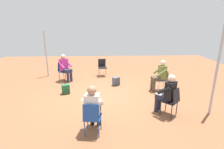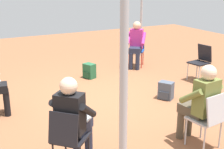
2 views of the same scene
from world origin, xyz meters
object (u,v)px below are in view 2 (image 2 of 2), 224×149
chair_west (201,60)px  person_with_laptop (73,116)px  chair_southwest (137,48)px  backpack_near_laptop_user (166,91)px  chair_north (209,117)px  backpack_by_empty_chair (89,72)px  person_in_olive (201,100)px  chair_northeast (68,136)px  person_in_magenta (136,42)px

chair_west → person_with_laptop: (3.93, 1.93, 0.20)m
chair_southwest → backpack_near_laptop_user: (0.80, 2.41, -0.34)m
chair_north → chair_southwest: 4.48m
backpack_by_empty_chair → backpack_near_laptop_user: bearing=112.7°
chair_west → backpack_near_laptop_user: (1.46, 0.61, -0.34)m
chair_west → person_in_olive: person_in_olive is taller
chair_northeast → chair_west: bearing=72.5°
chair_southwest → chair_northeast: bearing=88.8°
chair_west → person_in_olive: 3.12m
person_in_magenta → backpack_near_laptop_user: 2.44m
chair_southwest → person_with_laptop: bearing=89.0°
chair_west → person_in_olive: bearing=129.0°
person_with_laptop → backpack_near_laptop_user: (-2.47, -1.32, -0.53)m
person_with_laptop → person_in_magenta: bearing=94.4°
person_with_laptop → chair_southwest: bearing=94.5°
backpack_near_laptop_user → person_with_laptop: bearing=28.1°
chair_north → backpack_near_laptop_user: size_ratio=2.36×
person_with_laptop → backpack_by_empty_chair: 3.72m
chair_southwest → person_in_olive: bearing=110.4°
chair_southwest → person_in_magenta: (0.11, 0.13, 0.20)m
chair_north → backpack_by_empty_chair: bearing=86.2°
person_with_laptop → person_in_magenta: 4.79m
backpack_by_empty_chair → person_in_olive: bearing=92.4°
chair_west → backpack_near_laptop_user: size_ratio=2.36×
chair_west → chair_northeast: (4.06, 2.05, 0.00)m
backpack_near_laptop_user → backpack_by_empty_chair: 2.14m
chair_southwest → backpack_near_laptop_user: size_ratio=2.36×
chair_west → chair_southwest: (0.66, -1.80, 0.00)m
person_in_olive → backpack_near_laptop_user: size_ratio=3.44×
person_in_magenta → backpack_by_empty_chair: person_in_magenta is taller
chair_northeast → backpack_by_empty_chair: 3.86m
chair_northeast → person_with_laptop: person_with_laptop is taller
chair_southwest → backpack_by_empty_chair: 1.71m
chair_northeast → backpack_near_laptop_user: (-2.59, -1.44, -0.34)m
chair_north → person_with_laptop: 1.90m
chair_west → person_with_laptop: bearing=108.3°
chair_northeast → chair_north: bearing=34.4°
person_in_olive → person_with_laptop: bearing=162.8°
chair_southwest → person_in_olive: 4.33m
chair_northeast → chair_southwest: 5.13m
chair_northeast → person_in_magenta: person_in_magenta is taller
chair_north → person_in_magenta: size_ratio=0.69×
chair_north → backpack_near_laptop_user: chair_north is taller
person_with_laptop → chair_north: bearing=30.2°
chair_northeast → chair_north: size_ratio=1.00×
chair_northeast → person_in_olive: bearing=39.1°
chair_northeast → person_in_magenta: size_ratio=0.69×
chair_west → backpack_by_empty_chair: bearing=51.4°
person_in_magenta → backpack_by_empty_chair: size_ratio=3.44×
person_with_laptop → backpack_near_laptop_user: 2.85m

